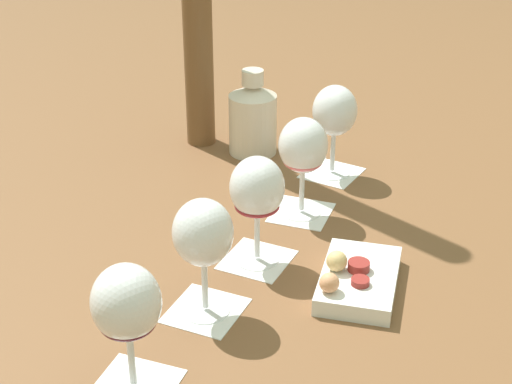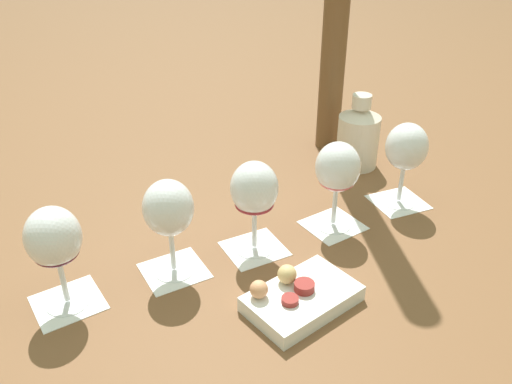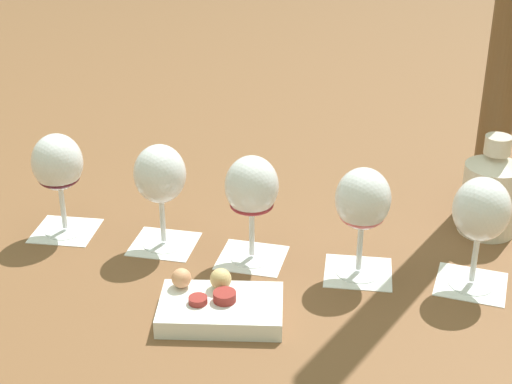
% 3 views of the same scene
% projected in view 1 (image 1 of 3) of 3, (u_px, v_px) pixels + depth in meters
% --- Properties ---
extents(ground_plane, '(8.00, 8.00, 0.00)m').
position_uv_depth(ground_plane, '(257.00, 257.00, 1.17)').
color(ground_plane, brown).
extents(tasting_card_0, '(0.13, 0.13, 0.00)m').
position_uv_depth(tasting_card_0, '(332.00, 173.00, 1.42)').
color(tasting_card_0, white).
rests_on(tasting_card_0, ground_plane).
extents(tasting_card_1, '(0.12, 0.12, 0.00)m').
position_uv_depth(tasting_card_1, '(301.00, 212.00, 1.29)').
color(tasting_card_1, white).
rests_on(tasting_card_1, ground_plane).
extents(tasting_card_2, '(0.13, 0.13, 0.00)m').
position_uv_depth(tasting_card_2, '(255.00, 259.00, 1.16)').
color(tasting_card_2, white).
rests_on(tasting_card_2, ground_plane).
extents(tasting_card_3, '(0.13, 0.12, 0.00)m').
position_uv_depth(tasting_card_3, '(206.00, 310.00, 1.05)').
color(tasting_card_3, white).
rests_on(tasting_card_3, ground_plane).
extents(wine_glass_0, '(0.08, 0.08, 0.17)m').
position_uv_depth(wine_glass_0, '(335.00, 115.00, 1.37)').
color(wine_glass_0, white).
rests_on(wine_glass_0, tasting_card_0).
extents(wine_glass_1, '(0.08, 0.08, 0.17)m').
position_uv_depth(wine_glass_1, '(303.00, 150.00, 1.24)').
color(wine_glass_1, white).
rests_on(wine_glass_1, tasting_card_1).
extents(wine_glass_2, '(0.08, 0.08, 0.17)m').
position_uv_depth(wine_glass_2, '(255.00, 192.00, 1.11)').
color(wine_glass_2, white).
rests_on(wine_glass_2, tasting_card_2).
extents(wine_glass_3, '(0.08, 0.08, 0.17)m').
position_uv_depth(wine_glass_3, '(203.00, 238.00, 1.00)').
color(wine_glass_3, white).
rests_on(wine_glass_3, tasting_card_3).
extents(wine_glass_4, '(0.08, 0.08, 0.17)m').
position_uv_depth(wine_glass_4, '(127.00, 308.00, 0.87)').
color(wine_glass_4, white).
rests_on(wine_glass_4, tasting_card_4).
extents(ceramic_vase, '(0.09, 0.09, 0.16)m').
position_uv_depth(ceramic_vase, '(253.00, 117.00, 1.48)').
color(ceramic_vase, beige).
rests_on(ceramic_vase, ground_plane).
extents(snack_dish, '(0.18, 0.14, 0.06)m').
position_uv_depth(snack_dish, '(357.00, 279.00, 1.09)').
color(snack_dish, white).
rests_on(snack_dish, ground_plane).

